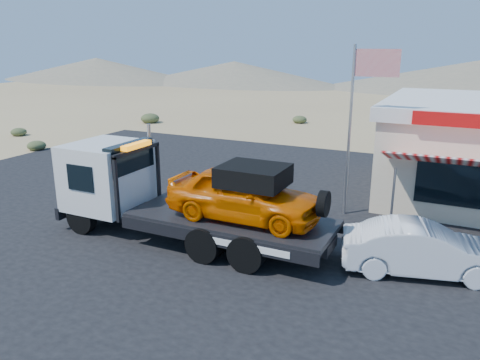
{
  "coord_description": "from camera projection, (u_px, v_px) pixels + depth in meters",
  "views": [
    {
      "loc": [
        8.3,
        -11.73,
        6.01
      ],
      "look_at": [
        1.54,
        2.22,
        1.5
      ],
      "focal_mm": 35.0,
      "sensor_mm": 36.0,
      "label": 1
    }
  ],
  "objects": [
    {
      "name": "ground",
      "position": [
        168.0,
        235.0,
        15.29
      ],
      "size": [
        120.0,
        120.0,
        0.0
      ],
      "primitive_type": "plane",
      "color": "#997E57",
      "rests_on": "ground"
    },
    {
      "name": "asphalt_lot",
      "position": [
        261.0,
        215.0,
        17.04
      ],
      "size": [
        32.0,
        24.0,
        0.02
      ],
      "primitive_type": "cube",
      "color": "black",
      "rests_on": "ground"
    },
    {
      "name": "tow_truck",
      "position": [
        184.0,
        192.0,
        14.51
      ],
      "size": [
        8.91,
        2.64,
        2.98
      ],
      "color": "black",
      "rests_on": "asphalt_lot"
    },
    {
      "name": "white_sedan",
      "position": [
        423.0,
        249.0,
        12.54
      ],
      "size": [
        4.47,
        2.49,
        1.4
      ],
      "primitive_type": "imported",
      "rotation": [
        0.0,
        0.0,
        1.82
      ],
      "color": "silver",
      "rests_on": "asphalt_lot"
    },
    {
      "name": "flagpole",
      "position": [
        358.0,
        112.0,
        16.06
      ],
      "size": [
        1.55,
        0.1,
        6.0
      ],
      "color": "#99999E",
      "rests_on": "asphalt_lot"
    },
    {
      "name": "desert_scrub",
      "position": [
        81.0,
        137.0,
        29.98
      ],
      "size": [
        28.51,
        33.97,
        0.79
      ],
      "color": "#384626",
      "rests_on": "ground"
    },
    {
      "name": "distant_hills",
      "position": [
        330.0,
        74.0,
        66.51
      ],
      "size": [
        126.0,
        48.0,
        4.2
      ],
      "color": "#726B59",
      "rests_on": "ground"
    }
  ]
}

